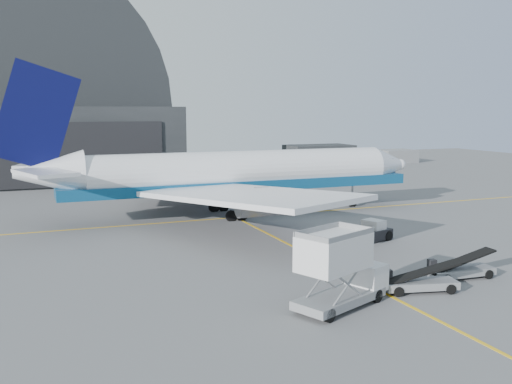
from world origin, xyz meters
name	(u,v)px	position (x,y,z in m)	size (l,w,h in m)	color
ground	(326,263)	(0.00, 0.00, 0.00)	(200.00, 200.00, 0.00)	#565659
taxi_lines	(262,231)	(0.00, 12.67, 0.01)	(80.00, 42.12, 0.02)	gold
hangar	(16,122)	(-22.00, 64.95, 9.54)	(50.00, 28.30, 28.00)	black
distant_bldg_a	(319,163)	(38.00, 72.00, 0.00)	(14.00, 8.00, 4.00)	black
distant_bldg_b	(396,162)	(55.00, 68.00, 0.00)	(8.00, 6.00, 2.80)	gray
airliner	(227,174)	(-0.57, 21.30, 4.58)	(46.67, 45.26, 16.38)	white
catering_truck	(339,270)	(-4.04, -8.86, 2.26)	(6.92, 4.73, 4.47)	gray
pushback_tug	(370,233)	(7.35, 5.29, 0.69)	(4.46, 3.32, 1.85)	black
belt_loader_a	(419,283)	(2.21, -8.18, 0.60)	(5.17, 2.69, 1.93)	gray
belt_loader_b	(460,270)	(6.71, -6.82, 0.59)	(5.09, 2.00, 1.92)	gray
traffic_cone	(350,262)	(1.48, -1.00, 0.22)	(0.32, 0.32, 0.46)	#E44507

